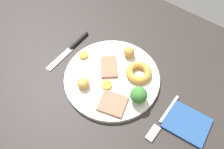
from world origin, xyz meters
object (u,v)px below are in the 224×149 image
Objects in this scene: roast_potato_left at (129,52)px; roast_potato_right at (83,83)px; dinner_plate at (112,78)px; broccoli_floret at (138,96)px; meat_slice_main at (109,67)px; carrot_coin_back at (107,85)px; yorkshire_pudding at (139,73)px; carrot_coin_front at (83,55)px; fork at (163,119)px; folded_napkin at (187,123)px; knife at (72,47)px; meat_slice_under at (112,104)px.

roast_potato_left is 17.17cm from roast_potato_right.
dinner_plate is 11.00cm from broccoli_floret.
meat_slice_main is 2.56× the size of carrot_coin_back.
yorkshire_pudding is 2.63× the size of carrot_coin_front.
fork is 6.32cm from folded_napkin.
roast_potato_right is 16.03cm from knife.
meat_slice_under is at bearing 143.31° from carrot_coin_back.
meat_slice_under reaches higher than carrot_coin_front.
dinner_plate reaches higher than fork.
carrot_coin_front is 0.55× the size of broccoli_floret.
knife is at bearing -0.70° from folded_napkin.
knife is at bearing -9.16° from carrot_coin_front.
carrot_coin_front is 0.15× the size of knife.
roast_potato_left is at bearing -120.60° from fork.
dinner_plate is at bearing 144.76° from meat_slice_main.
knife is (23.06, -8.49, -1.35)cm from meat_slice_under.
folded_napkin is (-41.44, 0.51, -0.05)cm from knife.
folded_napkin is (-13.75, -3.16, -3.78)cm from broccoli_floret.
carrot_coin_back is at bearing -85.19° from fork.
dinner_plate is 7.86× the size of roast_potato_left.
meat_slice_under is at bearing -68.08° from fork.
meat_slice_under is at bearing 128.54° from dinner_plate.
broccoli_floret is 28.18cm from knife.
meat_slice_main is 13.73cm from broccoli_floret.
dinner_plate is at bearing 94.01° from roast_potato_left.
carrot_coin_front is at bearing 38.68° from roast_potato_left.
roast_potato_right reaches higher than dinner_plate.
meat_slice_main is 0.41× the size of knife.
fork is (-17.60, -1.54, -1.30)cm from carrot_coin_back.
broccoli_floret reaches higher than roast_potato_right.
meat_slice_under is 6.08cm from carrot_coin_back.
carrot_coin_front is at bearing 8.62° from meat_slice_main.
dinner_plate is 9.81× the size of carrot_coin_front.
carrot_coin_front is at bearing 15.21° from yorkshire_pudding.
yorkshire_pudding is 0.68× the size of folded_napkin.
fork is at bearing -166.08° from roast_potato_right.
carrot_coin_back is (-5.11, -4.09, -1.21)cm from roast_potato_right.
roast_potato_left is at bearing -18.67° from folded_napkin.
roast_potato_right reaches higher than meat_slice_main.
carrot_coin_front and carrot_coin_back have the same top height.
yorkshire_pudding is 18.84cm from folded_napkin.
broccoli_floret is at bearing 121.13° from yorkshire_pudding.
carrot_coin_front is 0.26× the size of folded_napkin.
fork is at bearing 26.41° from folded_napkin.
roast_potato_right reaches higher than carrot_coin_front.
folded_napkin is (-35.55, -0.44, -1.32)cm from carrot_coin_front.
broccoli_floret is at bearing -172.90° from carrot_coin_back.
roast_potato_left is at bearing -69.10° from meat_slice_under.
roast_potato_right is 0.23× the size of fork.
fork is at bearing 150.64° from yorkshire_pudding.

